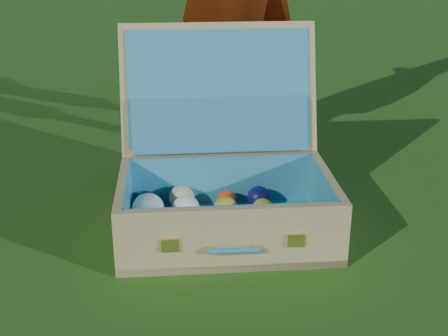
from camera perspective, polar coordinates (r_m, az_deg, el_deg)
ground at (r=2.03m, az=-5.20°, el=-4.25°), size 60.00×60.00×0.00m
suitcase at (r=1.91m, az=-0.26°, el=-0.51°), size 0.63×0.62×0.59m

